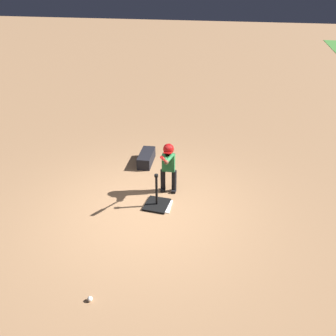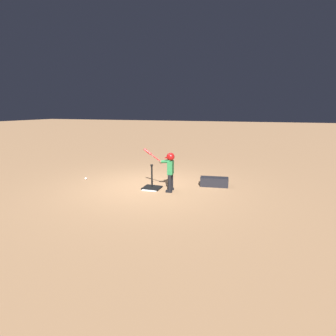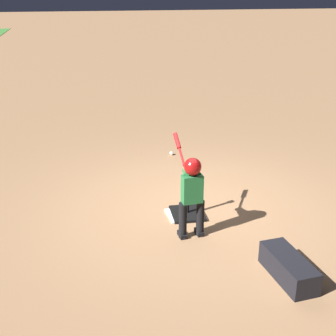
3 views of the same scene
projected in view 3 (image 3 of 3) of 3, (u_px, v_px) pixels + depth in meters
name	position (u px, v px, depth m)	size (l,w,h in m)	color
ground_plane	(194.00, 207.00, 7.09)	(90.00, 90.00, 0.00)	#99704C
home_plate	(182.00, 214.00, 6.85)	(0.44, 0.44, 0.02)	white
batting_tee	(187.00, 210.00, 6.83)	(0.52, 0.47, 0.73)	black
batter_child	(191.00, 187.00, 6.06)	(0.90, 0.36, 1.23)	black
baseball	(172.00, 153.00, 9.15)	(0.07, 0.07, 0.07)	white
equipment_bag	(288.00, 268.00, 5.37)	(0.84, 0.32, 0.28)	black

